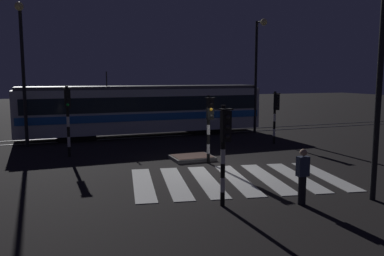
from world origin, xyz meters
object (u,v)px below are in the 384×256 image
(tram, at_px, (144,109))
(pedestrian_waiting_at_kerb, at_px, (302,176))
(street_lamp_trackside_left, at_px, (22,59))
(traffic_light_corner_far_right, at_px, (276,109))
(street_lamp_trackside_right, at_px, (258,63))
(traffic_light_median_centre, at_px, (209,119))
(traffic_light_corner_far_left, at_px, (68,110))
(traffic_light_kerb_mid_left, at_px, (224,141))

(tram, bearing_deg, pedestrian_waiting_at_kerb, -86.26)
(street_lamp_trackside_left, bearing_deg, traffic_light_corner_far_right, -15.88)
(traffic_light_corner_far_right, height_order, street_lamp_trackside_right, street_lamp_trackside_right)
(traffic_light_median_centre, relative_size, traffic_light_corner_far_right, 1.01)
(traffic_light_median_centre, xyz_separation_m, traffic_light_corner_far_right, (5.62, 3.44, -0.02))
(traffic_light_corner_far_left, xyz_separation_m, street_lamp_trackside_left, (-1.97, 3.47, 2.52))
(traffic_light_median_centre, bearing_deg, street_lamp_trackside_right, 48.07)
(traffic_light_kerb_mid_left, xyz_separation_m, traffic_light_corner_far_right, (7.56, 8.98, -0.02))
(traffic_light_corner_far_right, height_order, traffic_light_corner_far_left, traffic_light_corner_far_left)
(traffic_light_kerb_mid_left, bearing_deg, traffic_light_corner_far_left, 112.01)
(traffic_light_median_centre, bearing_deg, traffic_light_kerb_mid_left, -109.28)
(traffic_light_corner_far_left, height_order, tram, tram)
(traffic_light_median_centre, xyz_separation_m, street_lamp_trackside_left, (-7.66, 7.22, 2.78))
(traffic_light_corner_far_right, relative_size, street_lamp_trackside_left, 0.40)
(street_lamp_trackside_left, bearing_deg, street_lamp_trackside_right, 1.65)
(traffic_light_kerb_mid_left, bearing_deg, street_lamp_trackside_right, 56.28)
(street_lamp_trackside_left, xyz_separation_m, tram, (7.03, 1.90, -3.03))
(traffic_light_corner_far_right, bearing_deg, traffic_light_median_centre, -148.55)
(traffic_light_corner_far_right, xyz_separation_m, street_lamp_trackside_left, (-13.28, 3.78, 2.80))
(traffic_light_median_centre, distance_m, pedestrian_waiting_at_kerb, 6.30)
(traffic_light_median_centre, xyz_separation_m, traffic_light_kerb_mid_left, (-1.94, -5.55, 0.00))
(pedestrian_waiting_at_kerb, bearing_deg, traffic_light_corner_far_right, 61.37)
(traffic_light_kerb_mid_left, distance_m, pedestrian_waiting_at_kerb, 2.64)
(traffic_light_median_centre, relative_size, street_lamp_trackside_left, 0.40)
(street_lamp_trackside_left, relative_size, pedestrian_waiting_at_kerb, 4.44)
(street_lamp_trackside_right, height_order, pedestrian_waiting_at_kerb, street_lamp_trackside_right)
(traffic_light_corner_far_right, distance_m, pedestrian_waiting_at_kerb, 11.03)
(street_lamp_trackside_left, height_order, tram, street_lamp_trackside_left)
(traffic_light_median_centre, distance_m, traffic_light_kerb_mid_left, 5.88)
(traffic_light_median_centre, xyz_separation_m, traffic_light_corner_far_left, (-5.70, 3.74, 0.26))
(traffic_light_kerb_mid_left, height_order, pedestrian_waiting_at_kerb, traffic_light_kerb_mid_left)
(traffic_light_kerb_mid_left, distance_m, street_lamp_trackside_left, 14.26)
(traffic_light_corner_far_right, relative_size, street_lamp_trackside_right, 0.40)
(traffic_light_corner_far_right, bearing_deg, tram, 137.76)
(traffic_light_kerb_mid_left, relative_size, street_lamp_trackside_left, 0.40)
(street_lamp_trackside_left, bearing_deg, traffic_light_kerb_mid_left, -65.84)
(street_lamp_trackside_right, distance_m, pedestrian_waiting_at_kerb, 15.76)
(traffic_light_kerb_mid_left, xyz_separation_m, street_lamp_trackside_right, (8.80, 13.18, 2.76))
(street_lamp_trackside_right, relative_size, tram, 0.48)
(traffic_light_median_centre, height_order, traffic_light_corner_far_right, traffic_light_median_centre)
(street_lamp_trackside_left, bearing_deg, traffic_light_corner_far_left, -60.45)
(traffic_light_corner_far_left, bearing_deg, street_lamp_trackside_right, 17.22)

